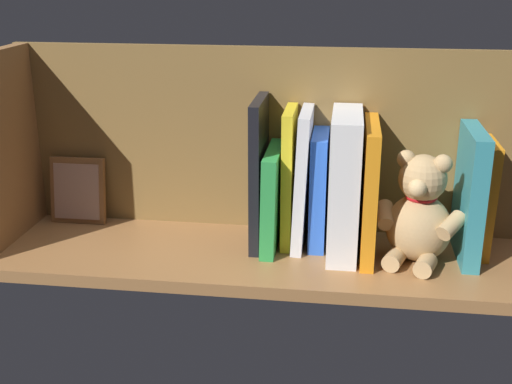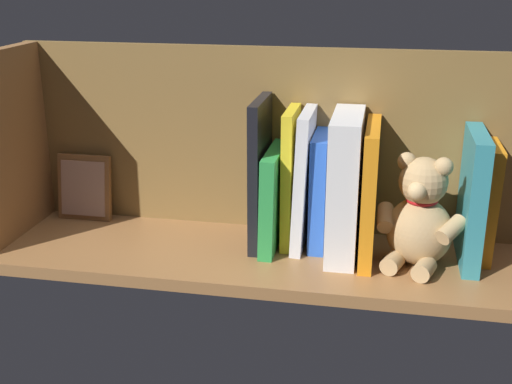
{
  "view_description": "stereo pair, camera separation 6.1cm",
  "coord_description": "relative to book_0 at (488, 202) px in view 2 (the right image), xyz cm",
  "views": [
    {
      "loc": [
        -15.22,
        109.97,
        49.77
      ],
      "look_at": [
        0.0,
        0.0,
        11.15
      ],
      "focal_mm": 46.72,
      "sensor_mm": 36.0,
      "label": 1
    },
    {
      "loc": [
        -21.25,
        108.96,
        49.77
      ],
      "look_at": [
        0.0,
        0.0,
        11.15
      ],
      "focal_mm": 46.72,
      "sensor_mm": 36.0,
      "label": 2
    }
  ],
  "objects": [
    {
      "name": "book_2",
      "position": [
        20.29,
        3.34,
        1.6
      ],
      "size": [
        2.33,
        18.37,
        23.66
      ],
      "primitive_type": "cube",
      "color": "orange",
      "rests_on": "ground_plane"
    },
    {
      "name": "shelf_back_panel",
      "position": [
        40.06,
        -7.0,
        7.29
      ],
      "size": [
        97.12,
        1.5,
        35.05
      ],
      "primitive_type": "cube",
      "color": "brown",
      "rests_on": "ground_plane"
    },
    {
      "name": "book_4",
      "position": [
        32.19,
        0.99,
        2.31
      ],
      "size": [
        2.94,
        13.68,
        25.15
      ],
      "primitive_type": "cube",
      "rotation": [
        0.0,
        -0.04,
        0.0
      ],
      "color": "silver",
      "rests_on": "ground_plane"
    },
    {
      "name": "book_3",
      "position": [
        29.2,
        0.25,
        0.21
      ],
      "size": [
        2.88,
        12.19,
        20.88
      ],
      "primitive_type": "cube",
      "color": "blue",
      "rests_on": "ground_plane"
    },
    {
      "name": "ground_plane",
      "position": [
        40.06,
        5.3,
        -11.33
      ],
      "size": [
        97.12,
        29.09,
        2.2
      ],
      "primitive_type": "cube",
      "color": "#9E6B3D"
    },
    {
      "name": "book_6",
      "position": [
        37.45,
        2.19,
        -1.16
      ],
      "size": [
        2.91,
        16.07,
        18.2
      ],
      "primitive_type": "cube",
      "rotation": [
        0.0,
        -0.02,
        0.0
      ],
      "color": "green",
      "rests_on": "ground_plane"
    },
    {
      "name": "book_5",
      "position": [
        34.68,
        0.19,
        2.32
      ],
      "size": [
        1.87,
        12.08,
        25.11
      ],
      "primitive_type": "cube",
      "color": "yellow",
      "rests_on": "ground_plane"
    },
    {
      "name": "book_0",
      "position": [
        0.0,
        0.0,
        0.0
      ],
      "size": [
        2.35,
        11.69,
        20.49
      ],
      "primitive_type": "cube",
      "rotation": [
        0.0,
        -0.02,
        0.0
      ],
      "color": "orange",
      "rests_on": "ground_plane"
    },
    {
      "name": "book_1",
      "position": [
        3.02,
        2.35,
        1.25
      ],
      "size": [
        2.9,
        16.39,
        22.97
      ],
      "primitive_type": "cube",
      "color": "teal",
      "rests_on": "ground_plane"
    },
    {
      "name": "picture_frame_leaning",
      "position": [
        77.21,
        -3.9,
        -3.72
      ],
      "size": [
        11.02,
        3.36,
        13.2
      ],
      "color": "brown",
      "rests_on": "ground_plane"
    },
    {
      "name": "dictionary_thick_white",
      "position": [
        24.61,
        3.1,
        2.41
      ],
      "size": [
        5.19,
        17.69,
        25.29
      ],
      "primitive_type": "cube",
      "color": "white",
      "rests_on": "ground_plane"
    },
    {
      "name": "shelf_side_divider",
      "position": [
        86.62,
        5.3,
        7.29
      ],
      "size": [
        2.4,
        23.09,
        35.05
      ],
      "primitive_type": "cube",
      "color": "#9E6B3D",
      "rests_on": "ground_plane"
    },
    {
      "name": "book_7",
      "position": [
        40.19,
        1.4,
        3.27
      ],
      "size": [
        1.82,
        14.49,
        27.0
      ],
      "primitive_type": "cube",
      "color": "black",
      "rests_on": "ground_plane"
    },
    {
      "name": "teddy_bear",
      "position": [
        11.63,
        5.87,
        -1.6
      ],
      "size": [
        15.07,
        14.87,
        19.61
      ],
      "rotation": [
        0.0,
        0.0,
        -0.33
      ],
      "color": "tan",
      "rests_on": "ground_plane"
    }
  ]
}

